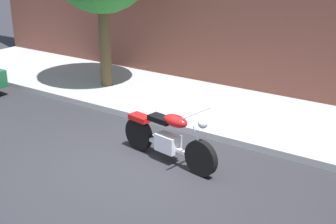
{
  "coord_description": "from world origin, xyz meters",
  "views": [
    {
      "loc": [
        4.68,
        -6.03,
        3.82
      ],
      "look_at": [
        0.35,
        0.31,
        0.97
      ],
      "focal_mm": 49.38,
      "sensor_mm": 36.0,
      "label": 1
    }
  ],
  "objects": [
    {
      "name": "motorcycle",
      "position": [
        0.34,
        0.32,
        0.47
      ],
      "size": [
        2.2,
        0.76,
        1.15
      ],
      "color": "black",
      "rests_on": "ground"
    },
    {
      "name": "ground_plane",
      "position": [
        0.0,
        0.0,
        0.0
      ],
      "size": [
        60.0,
        60.0,
        0.0
      ],
      "primitive_type": "plane",
      "color": "#28282D"
    },
    {
      "name": "sidewalk",
      "position": [
        0.0,
        3.19,
        0.07
      ],
      "size": [
        19.21,
        3.15,
        0.14
      ],
      "primitive_type": "cube",
      "color": "#A0A0A0",
      "rests_on": "ground"
    }
  ]
}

